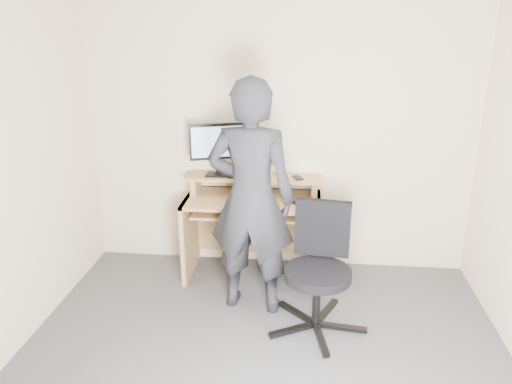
% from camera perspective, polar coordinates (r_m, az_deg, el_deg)
% --- Properties ---
extents(ground, '(3.50, 3.50, 0.00)m').
position_cam_1_polar(ground, '(3.50, 0.35, -20.90)').
color(ground, '#525257').
rests_on(ground, ground).
extents(back_wall, '(3.50, 0.02, 2.50)m').
position_cam_1_polar(back_wall, '(4.53, 2.54, 6.46)').
color(back_wall, beige).
rests_on(back_wall, ground).
extents(desk, '(1.20, 0.60, 0.91)m').
position_cam_1_polar(desk, '(4.54, -0.28, -2.77)').
color(desk, tan).
rests_on(desk, ground).
extents(monitor, '(0.49, 0.19, 0.48)m').
position_cam_1_polar(monitor, '(4.43, -4.40, 5.41)').
color(monitor, black).
rests_on(monitor, desk).
extents(external_drive, '(0.10, 0.14, 0.20)m').
position_cam_1_polar(external_drive, '(4.47, -0.16, 3.13)').
color(external_drive, black).
rests_on(external_drive, desk).
extents(travel_mug, '(0.08, 0.08, 0.16)m').
position_cam_1_polar(travel_mug, '(4.46, 1.30, 2.81)').
color(travel_mug, silver).
rests_on(travel_mug, desk).
extents(smartphone, '(0.11, 0.15, 0.01)m').
position_cam_1_polar(smartphone, '(4.43, 4.79, 1.65)').
color(smartphone, black).
rests_on(smartphone, desk).
extents(charger, '(0.05, 0.04, 0.03)m').
position_cam_1_polar(charger, '(4.42, -2.92, 1.81)').
color(charger, black).
rests_on(charger, desk).
extents(headphones, '(0.19, 0.19, 0.06)m').
position_cam_1_polar(headphones, '(4.57, -3.68, 2.25)').
color(headphones, silver).
rests_on(headphones, desk).
extents(keyboard, '(0.47, 0.22, 0.03)m').
position_cam_1_polar(keyboard, '(4.35, -0.93, -2.14)').
color(keyboard, black).
rests_on(keyboard, desk).
extents(mouse, '(0.11, 0.08, 0.04)m').
position_cam_1_polar(mouse, '(4.27, 4.62, -1.11)').
color(mouse, black).
rests_on(mouse, desk).
extents(office_chair, '(0.74, 0.75, 0.95)m').
position_cam_1_polar(office_chair, '(3.80, 7.23, -8.12)').
color(office_chair, black).
rests_on(office_chair, ground).
extents(person, '(0.73, 0.53, 1.88)m').
position_cam_1_polar(person, '(3.84, -0.57, -0.76)').
color(person, black).
rests_on(person, ground).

